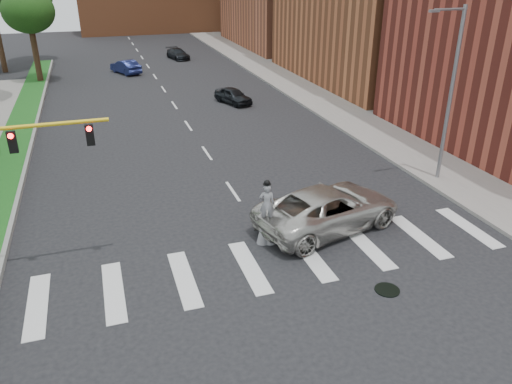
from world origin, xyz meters
The scene contains 12 objects.
ground_plane centered at (0.00, 0.00, 0.00)m, with size 160.00×160.00×0.00m, color black.
grass_median centered at (-11.50, 20.00, 0.12)m, with size 2.00×60.00×0.25m, color #164E19.
median_curb centered at (-10.45, 20.00, 0.14)m, with size 0.20×60.00×0.28m, color gray.
sidewalk_right centered at (12.50, 25.00, 0.09)m, with size 5.00×90.00×0.18m, color gray.
manhole centered at (3.00, -2.00, 0.02)m, with size 0.90×0.90×0.04m, color black.
streetlight centered at (10.90, 6.00, 4.90)m, with size 2.05×0.20×9.00m.
stilt_performer centered at (-0.05, 2.56, 1.14)m, with size 0.83×0.61×2.89m.
suv_crossing centered at (2.99, 3.00, 0.94)m, with size 3.13×6.80×1.89m, color #BBB8B0.
car_near centered at (4.80, 25.02, 0.66)m, with size 1.55×3.86×1.32m, color black.
car_mid centered at (-2.69, 40.50, 0.71)m, with size 1.51×4.33×1.43m, color navy.
car_far centered at (4.10, 47.45, 0.62)m, with size 1.74×4.28×1.24m, color black.
tree_6 centered at (-11.06, 38.44, 6.61)m, with size 4.75×4.75×8.70m.
Camera 1 is at (-6.14, -14.68, 10.81)m, focal length 35.00 mm.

